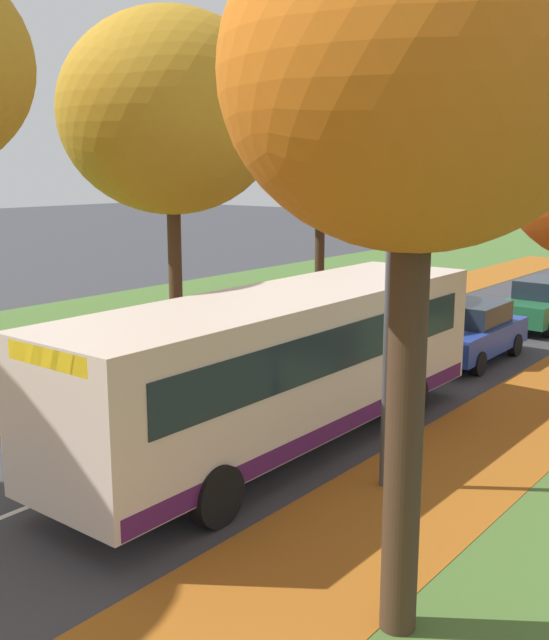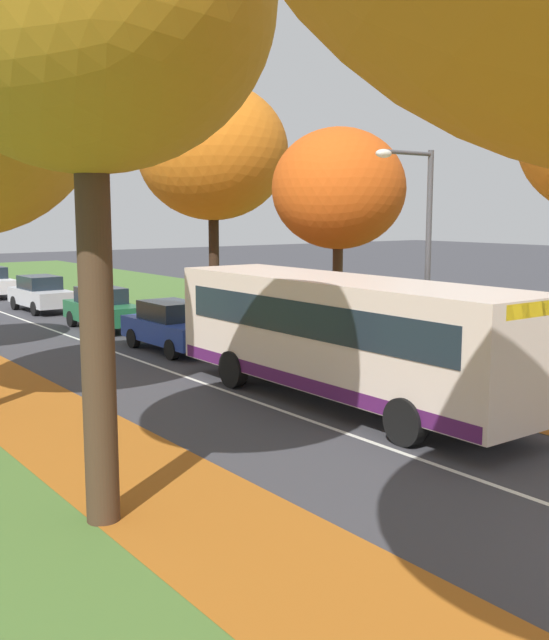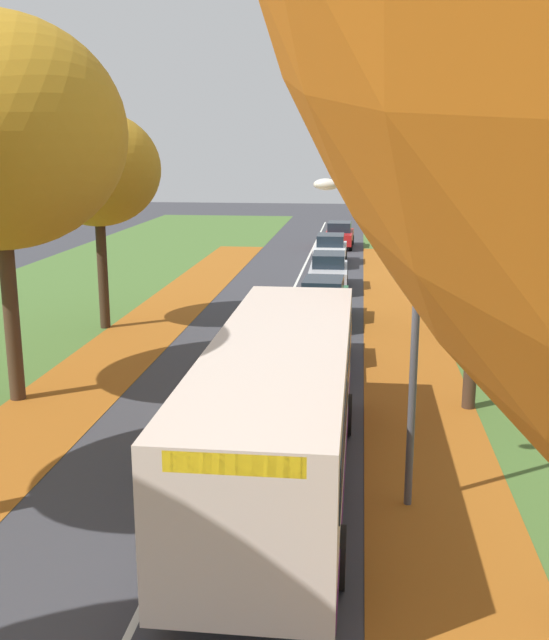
{
  "view_description": "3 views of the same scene",
  "coord_description": "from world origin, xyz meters",
  "px_view_note": "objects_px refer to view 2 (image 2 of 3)",
  "views": [
    {
      "loc": [
        9.89,
        -1.0,
        5.27
      ],
      "look_at": [
        -0.49,
        12.12,
        1.85
      ],
      "focal_mm": 42.0,
      "sensor_mm": 36.0,
      "label": 1
    },
    {
      "loc": [
        -10.07,
        -3.19,
        4.53
      ],
      "look_at": [
        0.35,
        10.85,
        1.99
      ],
      "focal_mm": 42.0,
      "sensor_mm": 36.0,
      "label": 2
    },
    {
      "loc": [
        3.0,
        -3.52,
        6.53
      ],
      "look_at": [
        0.95,
        14.28,
        2.29
      ],
      "focal_mm": 42.0,
      "sensor_mm": 36.0,
      "label": 3
    }
  ],
  "objects_px": {
    "tree_right_far": "(213,152)",
    "tree_left_near": "(86,2)",
    "streetlamp_right": "(419,244)",
    "car_blue_lead": "(172,326)",
    "car_silver_third_in_line": "(41,294)",
    "tree_right_mid": "(339,189)",
    "car_green_following": "(102,308)",
    "bus": "(342,333)"
  },
  "relations": [
    {
      "from": "tree_left_near",
      "to": "tree_right_mid",
      "type": "bearing_deg",
      "value": 34.7
    },
    {
      "from": "bus",
      "to": "car_blue_lead",
      "type": "height_order",
      "value": "bus"
    },
    {
      "from": "tree_right_mid",
      "to": "car_silver_third_in_line",
      "type": "distance_m",
      "value": 16.77
    },
    {
      "from": "car_green_following",
      "to": "bus",
      "type": "bearing_deg",
      "value": -90.4
    },
    {
      "from": "tree_right_mid",
      "to": "car_green_following",
      "type": "bearing_deg",
      "value": 114.82
    },
    {
      "from": "car_blue_lead",
      "to": "streetlamp_right",
      "type": "bearing_deg",
      "value": -77.06
    },
    {
      "from": "tree_left_near",
      "to": "bus",
      "type": "bearing_deg",
      "value": 22.42
    },
    {
      "from": "streetlamp_right",
      "to": "bus",
      "type": "xyz_separation_m",
      "value": [
        -2.1,
        0.42,
        -2.03
      ]
    },
    {
      "from": "tree_right_far",
      "to": "tree_left_near",
      "type": "bearing_deg",
      "value": -126.81
    },
    {
      "from": "car_blue_lead",
      "to": "car_silver_third_in_line",
      "type": "xyz_separation_m",
      "value": [
        -0.06,
        12.22,
        0.0
      ]
    },
    {
      "from": "bus",
      "to": "car_green_following",
      "type": "bearing_deg",
      "value": 89.6
    },
    {
      "from": "bus",
      "to": "car_blue_lead",
      "type": "xyz_separation_m",
      "value": [
        0.07,
        8.41,
        -0.89
      ]
    },
    {
      "from": "tree_right_mid",
      "to": "car_silver_third_in_line",
      "type": "bearing_deg",
      "value": 105.2
    },
    {
      "from": "tree_left_near",
      "to": "tree_right_far",
      "type": "bearing_deg",
      "value": 53.19
    },
    {
      "from": "car_green_following",
      "to": "car_silver_third_in_line",
      "type": "height_order",
      "value": "same"
    },
    {
      "from": "tree_right_far",
      "to": "streetlamp_right",
      "type": "height_order",
      "value": "tree_right_far"
    },
    {
      "from": "tree_right_mid",
      "to": "car_blue_lead",
      "type": "bearing_deg",
      "value": 140.96
    },
    {
      "from": "car_blue_lead",
      "to": "car_silver_third_in_line",
      "type": "bearing_deg",
      "value": 90.29
    },
    {
      "from": "tree_right_far",
      "to": "car_silver_third_in_line",
      "type": "relative_size",
      "value": 2.26
    },
    {
      "from": "tree_right_mid",
      "to": "tree_right_far",
      "type": "distance_m",
      "value": 7.87
    },
    {
      "from": "bus",
      "to": "tree_left_near",
      "type": "bearing_deg",
      "value": -157.58
    },
    {
      "from": "tree_right_mid",
      "to": "streetlamp_right",
      "type": "height_order",
      "value": "tree_right_mid"
    },
    {
      "from": "streetlamp_right",
      "to": "car_green_following",
      "type": "xyz_separation_m",
      "value": [
        -2.0,
        14.42,
        -2.92
      ]
    },
    {
      "from": "tree_left_near",
      "to": "car_silver_third_in_line",
      "type": "bearing_deg",
      "value": 72.62
    },
    {
      "from": "car_green_following",
      "to": "tree_right_far",
      "type": "bearing_deg",
      "value": -16.61
    },
    {
      "from": "tree_right_far",
      "to": "car_green_following",
      "type": "bearing_deg",
      "value": 163.39
    },
    {
      "from": "tree_right_mid",
      "to": "car_silver_third_in_line",
      "type": "relative_size",
      "value": 1.69
    },
    {
      "from": "tree_right_mid",
      "to": "bus",
      "type": "height_order",
      "value": "tree_right_mid"
    },
    {
      "from": "car_green_following",
      "to": "tree_left_near",
      "type": "bearing_deg",
      "value": -113.74
    },
    {
      "from": "tree_right_far",
      "to": "car_silver_third_in_line",
      "type": "distance_m",
      "value": 10.88
    },
    {
      "from": "streetlamp_right",
      "to": "bus",
      "type": "bearing_deg",
      "value": 168.82
    },
    {
      "from": "streetlamp_right",
      "to": "car_blue_lead",
      "type": "height_order",
      "value": "streetlamp_right"
    },
    {
      "from": "tree_right_mid",
      "to": "bus",
      "type": "distance_m",
      "value": 7.46
    },
    {
      "from": "tree_right_far",
      "to": "bus",
      "type": "relative_size",
      "value": 0.92
    },
    {
      "from": "car_green_following",
      "to": "car_blue_lead",
      "type": "bearing_deg",
      "value": -90.24
    },
    {
      "from": "tree_left_near",
      "to": "streetlamp_right",
      "type": "xyz_separation_m",
      "value": [
        9.5,
        2.64,
        -3.57
      ]
    },
    {
      "from": "tree_left_near",
      "to": "car_silver_third_in_line",
      "type": "height_order",
      "value": "tree_left_near"
    },
    {
      "from": "tree_right_mid",
      "to": "bus",
      "type": "bearing_deg",
      "value": -130.29
    },
    {
      "from": "tree_left_near",
      "to": "streetlamp_right",
      "type": "relative_size",
      "value": 1.61
    },
    {
      "from": "tree_right_far",
      "to": "streetlamp_right",
      "type": "distance_m",
      "value": 13.69
    },
    {
      "from": "tree_left_near",
      "to": "streetlamp_right",
      "type": "distance_m",
      "value": 10.49
    },
    {
      "from": "tree_right_far",
      "to": "car_blue_lead",
      "type": "height_order",
      "value": "tree_right_far"
    }
  ]
}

